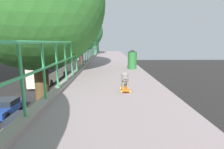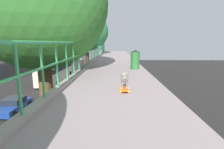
# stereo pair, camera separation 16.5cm
# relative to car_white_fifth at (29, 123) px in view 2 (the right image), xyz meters

# --- Properties ---
(overpass_deck) EXTENTS (2.61, 37.80, 0.51)m
(overpass_deck) POSITION_rel_car_white_fifth_xyz_m (6.10, -8.64, 4.32)
(overpass_deck) COLOR gray
(overpass_deck) RESTS_ON bridge_pier
(green_railing) EXTENTS (0.20, 35.91, 1.12)m
(green_railing) POSITION_rel_car_white_fifth_xyz_m (4.85, -8.64, 4.85)
(green_railing) COLOR gray
(green_railing) RESTS_ON overpass_deck
(car_white_fifth) EXTENTS (1.70, 4.58, 1.46)m
(car_white_fifth) POSITION_rel_car_white_fifth_xyz_m (0.00, 0.00, 0.00)
(car_white_fifth) COLOR silver
(car_white_fifth) RESTS_ON ground
(car_blue_sixth) EXTENTS (1.95, 3.99, 1.27)m
(car_blue_sixth) POSITION_rel_car_white_fifth_xyz_m (-3.33, 3.60, -0.10)
(car_blue_sixth) COLOR navy
(car_blue_sixth) RESTS_ON ground
(city_bus) EXTENTS (2.57, 11.74, 3.21)m
(city_bus) POSITION_rel_car_white_fifth_xyz_m (-3.67, 16.66, 1.14)
(city_bus) COLOR beige
(city_bus) RESTS_ON ground
(roadside_tree_mid) EXTENTS (5.14, 5.14, 10.25)m
(roadside_tree_mid) POSITION_rel_car_white_fifth_xyz_m (3.32, -4.53, 7.01)
(roadside_tree_mid) COLOR brown
(roadside_tree_mid) RESTS_ON ground
(roadside_tree_far) EXTENTS (4.26, 4.26, 9.10)m
(roadside_tree_far) POSITION_rel_car_white_fifth_xyz_m (3.33, 5.38, 6.55)
(roadside_tree_far) COLOR brown
(roadside_tree_far) RESTS_ON ground
(toy_skateboard) EXTENTS (0.20, 0.45, 0.08)m
(toy_skateboard) POSITION_rel_car_white_fifth_xyz_m (6.37, -7.52, 4.63)
(toy_skateboard) COLOR orange
(toy_skateboard) RESTS_ON overpass_deck
(small_dog) EXTENTS (0.19, 0.37, 0.35)m
(small_dog) POSITION_rel_car_white_fifth_xyz_m (6.37, -7.46, 4.87)
(small_dog) COLOR gray
(small_dog) RESTS_ON toy_skateboard
(litter_bin) EXTENTS (0.37, 0.37, 0.79)m
(litter_bin) POSITION_rel_car_white_fifth_xyz_m (6.98, -4.22, 4.98)
(litter_bin) COLOR #286B30
(litter_bin) RESTS_ON overpass_deck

